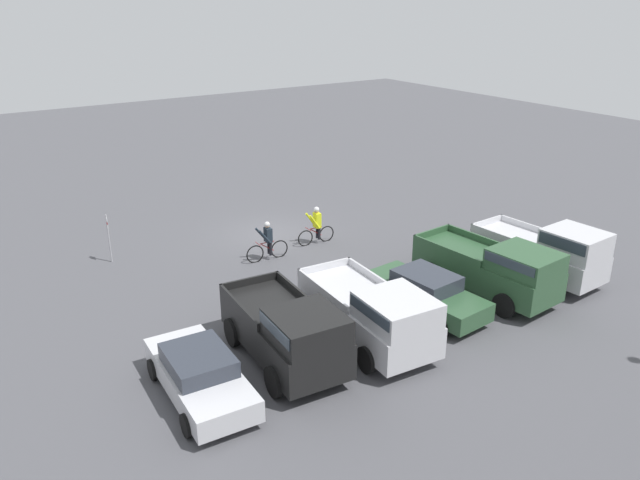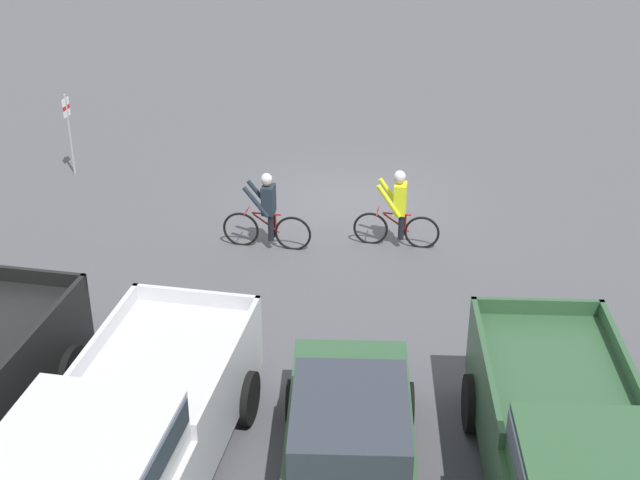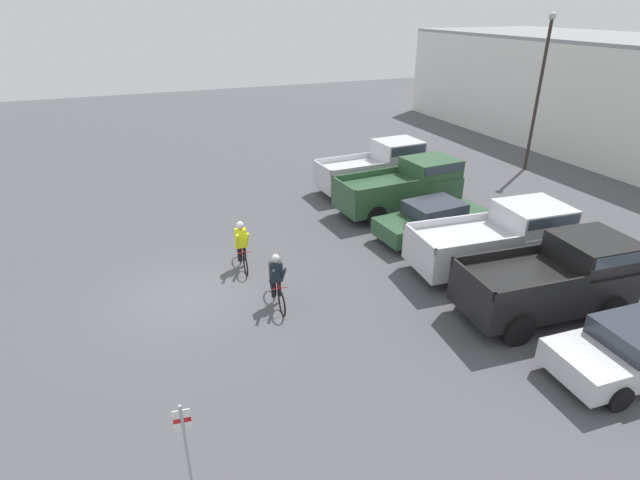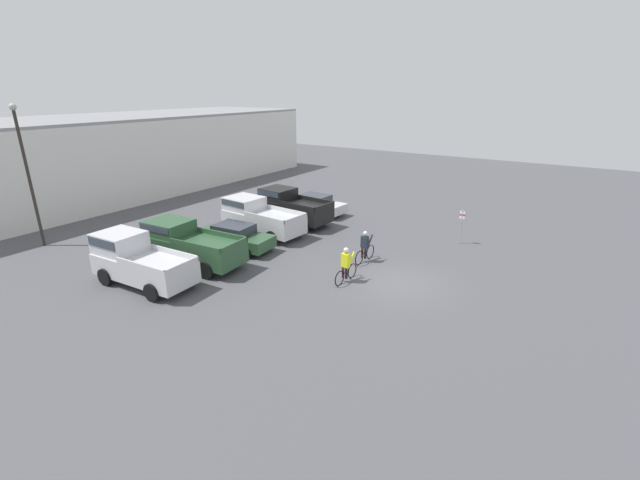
% 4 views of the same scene
% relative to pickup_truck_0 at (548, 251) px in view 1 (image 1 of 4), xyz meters
% --- Properties ---
extents(ground_plane, '(80.00, 80.00, 0.00)m').
position_rel_pickup_truck_0_xyz_m(ground_plane, '(6.40, -10.04, -1.16)').
color(ground_plane, '#4C4C51').
extents(pickup_truck_0, '(2.32, 5.11, 2.26)m').
position_rel_pickup_truck_0_xyz_m(pickup_truck_0, '(0.00, 0.00, 0.00)').
color(pickup_truck_0, silver).
rests_on(pickup_truck_0, ground_plane).
extents(pickup_truck_1, '(2.49, 5.46, 2.13)m').
position_rel_pickup_truck_0_xyz_m(pickup_truck_1, '(2.80, -0.16, -0.04)').
color(pickup_truck_1, '#2D5133').
rests_on(pickup_truck_1, ground_plane).
extents(sedan_0, '(2.15, 4.61, 1.43)m').
position_rel_pickup_truck_0_xyz_m(sedan_0, '(5.62, -0.63, -0.44)').
color(sedan_0, '#2D5133').
rests_on(sedan_0, ground_plane).
extents(pickup_truck_2, '(2.59, 5.42, 2.11)m').
position_rel_pickup_truck_0_xyz_m(pickup_truck_2, '(8.46, 0.05, -0.06)').
color(pickup_truck_2, silver).
rests_on(pickup_truck_2, ground_plane).
extents(pickup_truck_3, '(2.59, 5.05, 2.21)m').
position_rel_pickup_truck_0_xyz_m(pickup_truck_3, '(11.25, -0.37, 0.00)').
color(pickup_truck_3, black).
rests_on(pickup_truck_3, ground_plane).
extents(sedan_1, '(2.15, 4.55, 1.36)m').
position_rel_pickup_truck_0_xyz_m(sedan_1, '(14.02, -0.44, -0.47)').
color(sedan_1, silver).
rests_on(sedan_1, ground_plane).
extents(cyclist_0, '(1.87, 0.48, 1.68)m').
position_rel_pickup_truck_0_xyz_m(cyclist_0, '(7.89, -7.56, -0.35)').
color(cyclist_0, black).
rests_on(cyclist_0, ground_plane).
extents(cyclist_1, '(1.80, 0.48, 1.71)m').
position_rel_pickup_truck_0_xyz_m(cyclist_1, '(5.24, -7.94, -0.32)').
color(cyclist_1, black).
rests_on(cyclist_1, ground_plane).
extents(fire_lane_sign, '(0.06, 0.30, 2.03)m').
position_rel_pickup_truck_0_xyz_m(fire_lane_sign, '(13.30, -10.92, 0.08)').
color(fire_lane_sign, '#9E9EA3').
rests_on(fire_lane_sign, ground_plane).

